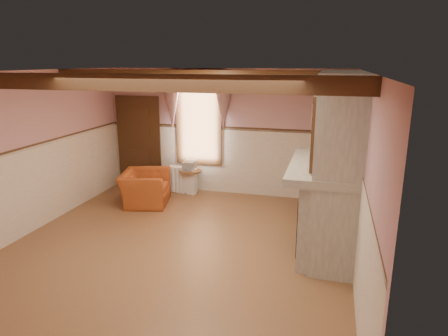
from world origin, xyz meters
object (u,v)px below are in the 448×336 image
(oil_lamp, at_px, (326,150))
(armchair, at_px, (145,188))
(radiator, at_px, (182,180))
(mantel_clock, at_px, (326,147))
(bowl, at_px, (325,158))
(side_table, at_px, (191,182))

(oil_lamp, bearing_deg, armchair, 167.52)
(radiator, xyz_separation_m, mantel_clock, (3.18, -1.34, 1.22))
(armchair, xyz_separation_m, oil_lamp, (3.67, -0.81, 1.21))
(armchair, bearing_deg, bowl, -118.20)
(radiator, relative_size, oil_lamp, 2.50)
(oil_lamp, bearing_deg, radiator, 151.58)
(radiator, relative_size, mantel_clock, 2.92)
(armchair, relative_size, radiator, 1.52)
(radiator, distance_m, mantel_clock, 3.66)
(bowl, bearing_deg, mantel_clock, 90.00)
(armchair, xyz_separation_m, radiator, (0.49, 0.91, -0.05))
(armchair, bearing_deg, mantel_clock, -110.12)
(armchair, height_order, radiator, armchair)
(side_table, xyz_separation_m, bowl, (2.97, -1.87, 1.19))
(armchair, relative_size, oil_lamp, 3.80)
(side_table, height_order, mantel_clock, mantel_clock)
(side_table, distance_m, bowl, 3.71)
(armchair, bearing_deg, side_table, -51.09)
(mantel_clock, bearing_deg, radiator, 157.22)
(side_table, bearing_deg, bowl, -32.22)
(armchair, distance_m, side_table, 1.15)
(mantel_clock, relative_size, oil_lamp, 0.86)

